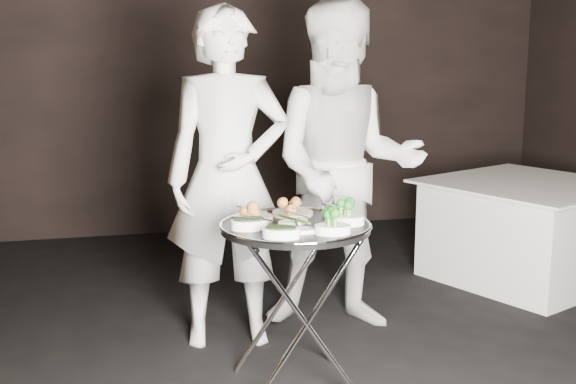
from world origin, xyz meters
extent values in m
cube|color=black|center=(0.00, 3.52, 1.50)|extent=(6.00, 0.05, 3.00)
cylinder|color=silver|center=(-0.23, 0.00, 0.40)|extent=(0.55, 0.03, 0.80)
cylinder|color=silver|center=(-0.23, 0.00, 0.40)|extent=(0.55, 0.03, 0.80)
cylinder|color=silver|center=(-0.23, 0.43, 0.40)|extent=(0.55, 0.03, 0.80)
cylinder|color=silver|center=(-0.23, 0.43, 0.40)|extent=(0.55, 0.03, 0.80)
cylinder|color=silver|center=(-0.46, 0.22, 0.77)|extent=(0.02, 0.46, 0.02)
cylinder|color=silver|center=(0.00, 0.22, 0.77)|extent=(0.02, 0.46, 0.02)
cylinder|color=black|center=(-0.23, 0.22, 0.81)|extent=(0.71, 0.71, 0.03)
torus|color=silver|center=(-0.23, 0.22, 0.82)|extent=(0.73, 0.73, 0.02)
cylinder|color=beige|center=(-0.41, 0.37, 0.83)|extent=(0.20, 0.20, 0.02)
cylinder|color=beige|center=(-0.19, 0.41, 0.83)|extent=(0.21, 0.21, 0.02)
cylinder|color=white|center=(0.00, 0.35, 0.84)|extent=(0.12, 0.12, 0.04)
cylinder|color=silver|center=(-0.41, 0.38, 0.87)|extent=(0.13, 0.16, 0.01)
cylinder|color=silver|center=(-0.18, 0.43, 0.87)|extent=(0.07, 0.19, 0.01)
cylinder|color=silver|center=(0.00, 0.35, 0.87)|extent=(0.06, 0.19, 0.01)
cylinder|color=silver|center=(-0.45, 0.17, 0.87)|extent=(0.17, 0.12, 0.01)
cylinder|color=silver|center=(-0.01, 0.17, 0.87)|extent=(0.12, 0.17, 0.01)
cylinder|color=silver|center=(-0.23, 0.23, 0.87)|extent=(0.08, 0.19, 0.01)
imported|color=white|center=(-0.45, 0.87, 0.94)|extent=(0.72, 0.51, 1.89)
imported|color=white|center=(0.25, 0.94, 0.97)|extent=(1.11, 0.97, 1.93)
cube|color=white|center=(1.82, 1.48, 0.35)|extent=(1.12, 1.12, 0.70)
cube|color=white|center=(1.82, 1.48, 0.71)|extent=(1.26, 1.26, 0.02)
camera|label=1|loc=(-1.06, -3.03, 1.63)|focal=45.00mm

